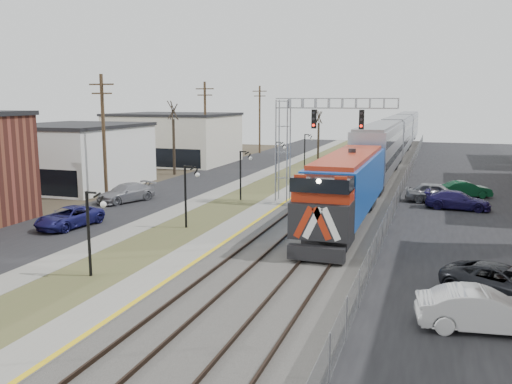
% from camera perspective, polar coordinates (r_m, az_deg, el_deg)
% --- Properties ---
extents(ground, '(160.00, 160.00, 0.00)m').
position_cam_1_polar(ground, '(18.15, -21.44, -17.33)').
color(ground, '#473D2D').
rests_on(ground, ground).
extents(street_west, '(7.00, 120.00, 0.04)m').
position_cam_1_polar(street_west, '(52.79, -6.67, 0.94)').
color(street_west, black).
rests_on(street_west, ground).
extents(sidewalk, '(2.00, 120.00, 0.08)m').
position_cam_1_polar(sidewalk, '(51.06, -2.09, 0.72)').
color(sidewalk, gray).
rests_on(sidewalk, ground).
extents(grass_median, '(4.00, 120.00, 0.06)m').
position_cam_1_polar(grass_median, '(50.09, 1.12, 0.54)').
color(grass_median, '#4D522B').
rests_on(grass_median, ground).
extents(platform, '(2.00, 120.00, 0.24)m').
position_cam_1_polar(platform, '(49.28, 4.45, 0.46)').
color(platform, gray).
rests_on(platform, ground).
extents(ballast_bed, '(8.00, 120.00, 0.20)m').
position_cam_1_polar(ballast_bed, '(48.33, 10.21, 0.13)').
color(ballast_bed, '#595651').
rests_on(ballast_bed, ground).
extents(parking_lot, '(16.00, 120.00, 0.04)m').
position_cam_1_polar(parking_lot, '(48.16, 24.47, -0.74)').
color(parking_lot, black).
rests_on(parking_lot, ground).
extents(platform_edge, '(0.24, 120.00, 0.01)m').
position_cam_1_polar(platform_edge, '(49.06, 5.45, 0.55)').
color(platform_edge, gold).
rests_on(platform_edge, platform).
extents(track_near, '(1.58, 120.00, 0.15)m').
position_cam_1_polar(track_near, '(48.63, 7.88, 0.46)').
color(track_near, '#2D2119').
rests_on(track_near, ballast_bed).
extents(track_far, '(1.58, 120.00, 0.15)m').
position_cam_1_polar(track_far, '(48.12, 11.98, 0.24)').
color(track_far, '#2D2119').
rests_on(track_far, ballast_bed).
extents(train, '(3.00, 85.85, 5.33)m').
position_cam_1_polar(train, '(69.69, 14.18, 5.24)').
color(train, blue).
rests_on(train, ground).
extents(signal_gantry, '(9.00, 1.07, 8.15)m').
position_cam_1_polar(signal_gantry, '(41.38, 5.17, 6.30)').
color(signal_gantry, gray).
rests_on(signal_gantry, ground).
extents(lampposts, '(0.14, 62.14, 4.00)m').
position_cam_1_polar(lampposts, '(34.40, -7.22, -0.47)').
color(lampposts, black).
rests_on(lampposts, ground).
extents(utility_poles, '(0.28, 80.28, 10.00)m').
position_cam_1_polar(utility_poles, '(45.06, -15.72, 5.50)').
color(utility_poles, '#4C3823').
rests_on(utility_poles, ground).
extents(fence, '(0.04, 120.00, 1.60)m').
position_cam_1_polar(fence, '(47.82, 15.22, 0.68)').
color(fence, gray).
rests_on(fence, ground).
extents(buildings_west, '(14.00, 67.00, 7.00)m').
position_cam_1_polar(buildings_west, '(48.57, -22.51, 3.05)').
color(buildings_west, beige).
rests_on(buildings_west, ground).
extents(bare_trees, '(12.30, 42.30, 5.95)m').
position_cam_1_polar(bare_trees, '(56.47, -6.11, 4.26)').
color(bare_trees, '#382D23').
rests_on(bare_trees, ground).
extents(car_lot_b, '(4.67, 2.17, 1.48)m').
position_cam_1_polar(car_lot_b, '(20.93, 22.76, -11.50)').
color(car_lot_b, silver).
rests_on(car_lot_b, ground).
extents(car_lot_c, '(5.25, 3.98, 1.32)m').
position_cam_1_polar(car_lot_c, '(24.54, 24.48, -8.70)').
color(car_lot_c, black).
rests_on(car_lot_c, ground).
extents(car_lot_d, '(4.77, 2.24, 1.34)m').
position_cam_1_polar(car_lot_d, '(42.50, 20.46, -0.87)').
color(car_lot_d, '#1D154C').
rests_on(car_lot_d, ground).
extents(car_lot_e, '(4.64, 1.88, 1.58)m').
position_cam_1_polar(car_lot_e, '(44.65, 18.43, -0.12)').
color(car_lot_e, gray).
rests_on(car_lot_e, ground).
extents(car_lot_f, '(4.30, 2.53, 1.34)m').
position_cam_1_polar(car_lot_f, '(47.89, 21.20, 0.22)').
color(car_lot_f, '#0C4023').
rests_on(car_lot_f, ground).
extents(car_street_a, '(2.72, 4.88, 1.29)m').
position_cam_1_polar(car_street_a, '(36.28, -19.06, -2.58)').
color(car_street_a, navy).
rests_on(car_street_a, ground).
extents(car_street_b, '(3.62, 5.31, 1.43)m').
position_cam_1_polar(car_street_b, '(43.99, -13.53, -0.13)').
color(car_street_b, gray).
rests_on(car_street_b, ground).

